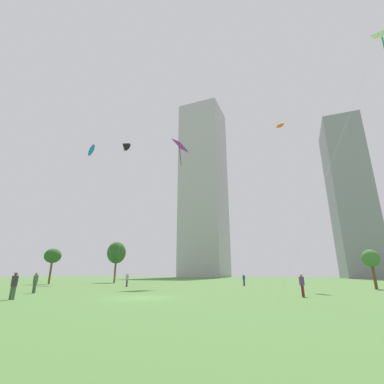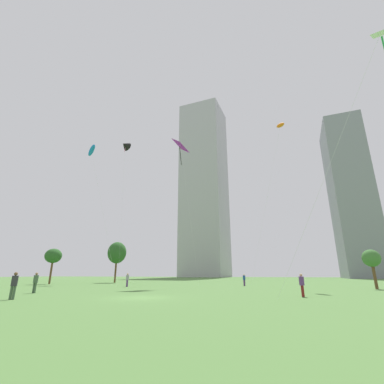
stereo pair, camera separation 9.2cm
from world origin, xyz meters
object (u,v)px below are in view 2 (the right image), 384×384
(kite_flying_3, at_px, (92,150))
(park_tree_1, at_px, (53,256))
(kite_flying_5, at_px, (125,145))
(kite_flying_4, at_px, (280,125))
(kite_flying_0, at_px, (380,39))
(person_standing_2, at_px, (14,284))
(kite_flying_2, at_px, (181,146))
(distant_highrise_0, at_px, (204,187))
(person_standing_3, at_px, (127,279))
(person_standing_4, at_px, (302,283))
(park_tree_0, at_px, (117,253))
(distant_highrise_1, at_px, (350,196))
(park_tree_2, at_px, (371,259))
(person_standing_1, at_px, (36,281))
(person_standing_0, at_px, (244,279))

(kite_flying_3, xyz_separation_m, park_tree_1, (-10.52, 6.26, -16.72))
(kite_flying_5, distance_m, park_tree_1, 31.31)
(kite_flying_4, xyz_separation_m, park_tree_1, (-41.40, -3.38, -21.84))
(park_tree_1, bearing_deg, kite_flying_0, -27.83)
(person_standing_2, distance_m, kite_flying_0, 29.86)
(kite_flying_2, bearing_deg, distant_highrise_0, 101.17)
(kite_flying_0, bearing_deg, park_tree_1, 152.17)
(person_standing_3, bearing_deg, kite_flying_2, 86.00)
(distant_highrise_0, bearing_deg, kite_flying_0, -65.73)
(person_standing_2, relative_size, person_standing_4, 1.06)
(kite_flying_4, relative_size, distant_highrise_0, 0.27)
(kite_flying_3, relative_size, park_tree_0, 2.72)
(park_tree_0, height_order, park_tree_1, park_tree_0)
(distant_highrise_1, bearing_deg, person_standing_3, -116.44)
(person_standing_2, relative_size, person_standing_3, 1.02)
(person_standing_3, height_order, kite_flying_0, kite_flying_0)
(kite_flying_3, xyz_separation_m, park_tree_2, (39.24, 4.12, -18.03))
(person_standing_3, xyz_separation_m, person_standing_4, (22.09, -11.40, -0.04))
(person_standing_3, distance_m, kite_flying_5, 38.89)
(park_tree_0, relative_size, distant_highrise_1, 0.12)
(person_standing_1, bearing_deg, person_standing_0, 54.40)
(kite_flying_2, distance_m, kite_flying_4, 18.07)
(park_tree_2, height_order, distant_highrise_0, distant_highrise_0)
(person_standing_1, height_order, person_standing_4, person_standing_1)
(kite_flying_3, bearing_deg, park_tree_1, 149.22)
(person_standing_4, relative_size, park_tree_0, 0.21)
(park_tree_0, bearing_deg, person_standing_3, -53.11)
(kite_flying_4, xyz_separation_m, park_tree_2, (8.36, -5.53, -23.15))
(person_standing_0, xyz_separation_m, park_tree_2, (16.03, -4.92, 2.51))
(person_standing_2, bearing_deg, kite_flying_3, -98.59)
(kite_flying_0, distance_m, kite_flying_5, 57.95)
(person_standing_4, height_order, kite_flying_5, kite_flying_5)
(person_standing_4, xyz_separation_m, kite_flying_3, (-29.68, 10.08, 20.51))
(person_standing_2, bearing_deg, kite_flying_2, -133.45)
(park_tree_0, relative_size, distant_highrise_0, 0.08)
(park_tree_0, height_order, distant_highrise_1, distant_highrise_1)
(person_standing_0, height_order, person_standing_3, person_standing_3)
(person_standing_3, height_order, park_tree_1, park_tree_1)
(person_standing_1, xyz_separation_m, park_tree_0, (-9.44, 29.17, 4.90))
(kite_flying_0, bearing_deg, person_standing_0, 114.23)
(person_standing_0, relative_size, park_tree_2, 0.37)
(kite_flying_3, relative_size, kite_flying_5, 0.65)
(person_standing_2, xyz_separation_m, park_tree_2, (29.63, 22.57, 2.42))
(person_standing_2, distance_m, distant_highrise_0, 142.45)
(kite_flying_3, xyz_separation_m, distant_highrise_1, (62.29, 90.67, 12.22))
(person_standing_4, relative_size, kite_flying_0, 0.10)
(kite_flying_0, relative_size, park_tree_0, 2.06)
(person_standing_4, height_order, kite_flying_2, kite_flying_2)
(person_standing_4, bearing_deg, person_standing_1, -99.47)
(person_standing_3, height_order, park_tree_2, park_tree_2)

